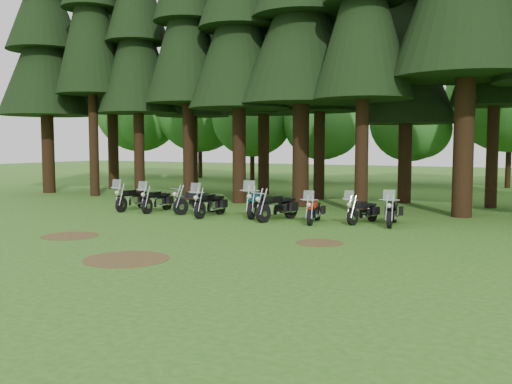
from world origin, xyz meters
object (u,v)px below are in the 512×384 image
motorcycle_0 (132,200)px  motorcycle_3 (210,205)px  motorcycle_8 (392,213)px  motorcycle_2 (197,202)px  motorcycle_4 (257,204)px  motorcycle_1 (157,201)px  motorcycle_6 (314,212)px  motorcycle_7 (363,212)px  motorcycle_5 (278,208)px

motorcycle_0 → motorcycle_3: size_ratio=1.01×
motorcycle_3 → motorcycle_8: (7.12, 0.92, -0.02)m
motorcycle_8 → motorcycle_2: bearing=174.2°
motorcycle_3 → motorcycle_4: bearing=25.9°
motorcycle_1 → motorcycle_3: size_ratio=0.98×
motorcycle_4 → motorcycle_6: size_ratio=1.19×
motorcycle_0 → motorcycle_7: motorcycle_0 is taller
motorcycle_0 → motorcycle_1: size_ratio=1.03×
motorcycle_6 → motorcycle_7: (1.62, 0.77, -0.00)m
motorcycle_2 → motorcycle_6: (5.47, -0.45, -0.04)m
motorcycle_8 → motorcycle_5: bearing=-178.3°
motorcycle_4 → motorcycle_0: bearing=174.4°
motorcycle_6 → motorcycle_7: 1.79m
motorcycle_4 → motorcycle_6: (2.70, -0.65, -0.08)m
motorcycle_2 → motorcycle_6: motorcycle_6 is taller
motorcycle_3 → motorcycle_2: bearing=148.7°
motorcycle_1 → motorcycle_8: bearing=0.1°
motorcycle_2 → motorcycle_7: motorcycle_7 is taller
motorcycle_1 → motorcycle_5: 5.76m
motorcycle_4 → motorcycle_7: motorcycle_4 is taller
motorcycle_2 → motorcycle_8: size_ratio=0.99×
motorcycle_0 → motorcycle_2: motorcycle_0 is taller
motorcycle_0 → motorcycle_2: size_ratio=1.05×
motorcycle_5 → motorcycle_7: motorcycle_7 is taller
motorcycle_1 → motorcycle_7: (8.88, 0.69, -0.04)m
motorcycle_2 → motorcycle_6: 5.49m
motorcycle_4 → motorcycle_8: motorcycle_4 is taller
motorcycle_2 → motorcycle_4: 2.78m
motorcycle_5 → motorcycle_6: bearing=13.5°
motorcycle_5 → motorcycle_6: 1.50m
motorcycle_4 → motorcycle_6: 2.78m
motorcycle_2 → motorcycle_3: size_ratio=0.96×
motorcycle_0 → motorcycle_8: bearing=-0.5°
motorcycle_5 → motorcycle_8: bearing=23.8°
motorcycle_0 → motorcycle_7: (10.23, 0.72, -0.05)m
motorcycle_2 → motorcycle_7: 7.09m
motorcycle_0 → motorcycle_6: size_ratio=1.11×
motorcycle_5 → motorcycle_7: (3.12, 0.75, -0.06)m
motorcycle_1 → motorcycle_5: size_ratio=0.96×
motorcycle_1 → motorcycle_4: bearing=3.6°
motorcycle_3 → motorcycle_8: bearing=6.8°
motorcycle_2 → motorcycle_3: (1.07, -0.64, 0.01)m
motorcycle_0 → motorcycle_6: bearing=-4.3°
motorcycle_7 → motorcycle_2: bearing=-163.5°
motorcycle_3 → motorcycle_6: bearing=2.0°
motorcycle_0 → motorcycle_4: (5.91, 0.60, 0.04)m
motorcycle_6 → motorcycle_4: bearing=155.9°
motorcycle_2 → motorcycle_3: motorcycle_3 is taller
motorcycle_0 → motorcycle_3: (4.21, -0.24, -0.00)m
motorcycle_3 → motorcycle_8: size_ratio=1.04×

